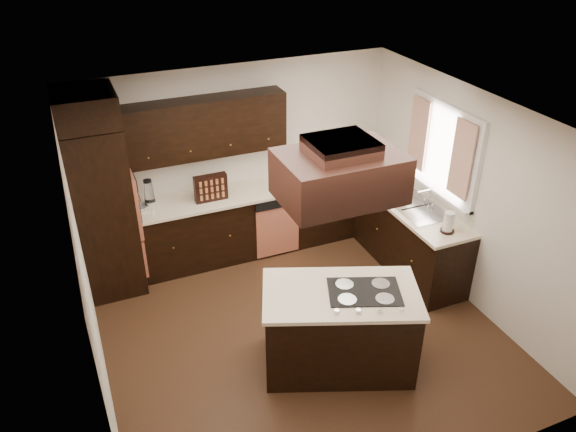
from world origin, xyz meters
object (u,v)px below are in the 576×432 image
Objects in this scene: oven_column at (104,210)px; range_hood at (340,176)px; island at (339,330)px; spice_rack at (211,188)px.

range_hood reaches higher than oven_column.
range_hood reaches higher than island.
spice_rack is (-0.58, 2.27, -1.07)m from range_hood.
island is (1.93, -2.31, -0.62)m from oven_column.
oven_column is at bearing 129.74° from range_hood.
range_hood is 2.57m from spice_rack.
oven_column is at bearing -179.97° from spice_rack.
oven_column is 5.13× the size of spice_rack.
island is at bearing -75.24° from spice_rack.
oven_column is 3.13m from range_hood.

